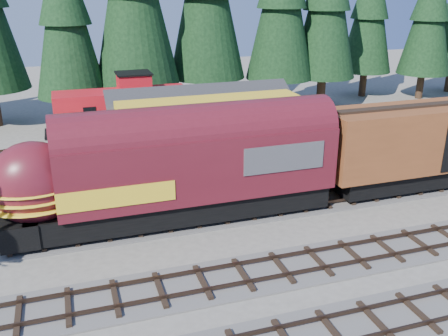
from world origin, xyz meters
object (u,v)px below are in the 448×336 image
object	(u,v)px
depot	(212,129)
boxcar	(441,141)
locomotive	(164,175)
caboose	(123,113)

from	to	relation	value
depot	boxcar	bearing A→B (deg)	-27.54
depot	boxcar	xyz separation A→B (m)	(12.46, -6.50, -0.11)
depot	locomotive	xyz separation A→B (m)	(-4.48, -6.50, -0.22)
boxcar	caboose	size ratio (longest dim) A/B	1.55
boxcar	locomotive	bearing A→B (deg)	180.00
depot	boxcar	size ratio (longest dim) A/B	0.84
locomotive	boxcar	size ratio (longest dim) A/B	1.14
depot	caboose	world-z (taller)	caboose
depot	boxcar	distance (m)	14.06
depot	locomotive	size ratio (longest dim) A/B	0.73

